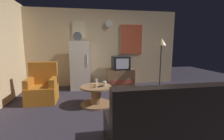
% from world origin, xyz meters
% --- Properties ---
extents(ground_plane, '(12.00, 12.00, 0.00)m').
position_xyz_m(ground_plane, '(0.00, 0.00, 0.00)').
color(ground_plane, '#2D2833').
extents(wall_with_art, '(5.20, 0.12, 2.54)m').
position_xyz_m(wall_with_art, '(0.01, 2.45, 1.27)').
color(wall_with_art, '#D1B284').
rests_on(wall_with_art, ground_plane).
extents(fridge, '(0.60, 0.62, 1.77)m').
position_xyz_m(fridge, '(-0.78, 2.01, 0.75)').
color(fridge, silver).
rests_on(fridge, ground_plane).
extents(tv_stand, '(0.84, 0.53, 0.57)m').
position_xyz_m(tv_stand, '(0.55, 2.06, 0.28)').
color(tv_stand, '#8E6642').
rests_on(tv_stand, ground_plane).
extents(crt_tv, '(0.54, 0.51, 0.44)m').
position_xyz_m(crt_tv, '(0.55, 2.06, 0.79)').
color(crt_tv, black).
rests_on(crt_tv, tv_stand).
extents(standing_lamp, '(0.32, 0.32, 1.59)m').
position_xyz_m(standing_lamp, '(1.75, 1.64, 1.36)').
color(standing_lamp, '#332D28').
rests_on(standing_lamp, ground_plane).
extents(coffee_table, '(0.72, 0.72, 0.45)m').
position_xyz_m(coffee_table, '(-0.41, 0.49, 0.22)').
color(coffee_table, '#8E6642').
rests_on(coffee_table, ground_plane).
extents(wine_glass, '(0.05, 0.05, 0.15)m').
position_xyz_m(wine_glass, '(-0.39, 0.60, 0.52)').
color(wine_glass, silver).
rests_on(wine_glass, coffee_table).
extents(mug_ceramic_white, '(0.08, 0.08, 0.09)m').
position_xyz_m(mug_ceramic_white, '(-0.19, 0.56, 0.49)').
color(mug_ceramic_white, silver).
rests_on(mug_ceramic_white, coffee_table).
extents(mug_ceramic_tan, '(0.08, 0.08, 0.09)m').
position_xyz_m(mug_ceramic_tan, '(-0.42, 0.38, 0.49)').
color(mug_ceramic_tan, tan).
rests_on(mug_ceramic_tan, coffee_table).
extents(remote_control, '(0.16, 0.08, 0.02)m').
position_xyz_m(remote_control, '(-0.32, 0.41, 0.46)').
color(remote_control, black).
rests_on(remote_control, coffee_table).
extents(armchair, '(0.68, 0.68, 0.96)m').
position_xyz_m(armchair, '(-1.69, 0.98, 0.34)').
color(armchair, '#B2661E').
rests_on(armchair, ground_plane).
extents(couch, '(1.70, 0.80, 0.92)m').
position_xyz_m(couch, '(0.46, -1.24, 0.31)').
color(couch, black).
rests_on(couch, ground_plane).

